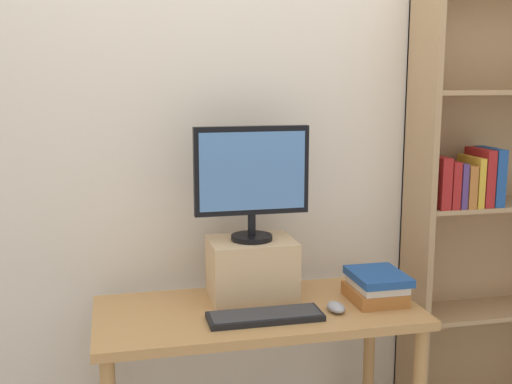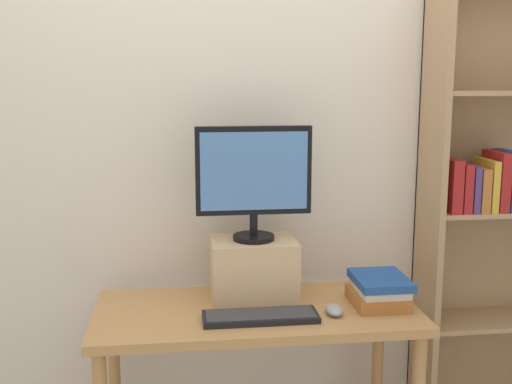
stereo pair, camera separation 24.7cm
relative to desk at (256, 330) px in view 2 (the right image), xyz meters
name	(u,v)px [view 2 (the right image)]	position (x,y,z in m)	size (l,w,h in m)	color
back_wall	(244,147)	(0.00, 0.42, 0.68)	(7.00, 0.08, 2.60)	beige
desk	(256,330)	(0.00, 0.00, 0.00)	(1.26, 0.58, 0.71)	#B7844C
bookshelf_unit	(510,206)	(1.17, 0.27, 0.41)	(0.85, 0.28, 2.03)	tan
riser_box	(254,269)	(0.01, 0.13, 0.21)	(0.34, 0.26, 0.24)	tan
computer_monitor	(254,177)	(0.01, 0.13, 0.59)	(0.46, 0.17, 0.46)	black
keyboard	(261,316)	(0.00, -0.12, 0.10)	(0.43, 0.15, 0.02)	black
computer_mouse	(334,310)	(0.28, -0.10, 0.11)	(0.06, 0.10, 0.04)	#99999E
book_stack	(379,290)	(0.48, -0.02, 0.15)	(0.21, 0.26, 0.12)	#AD662D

